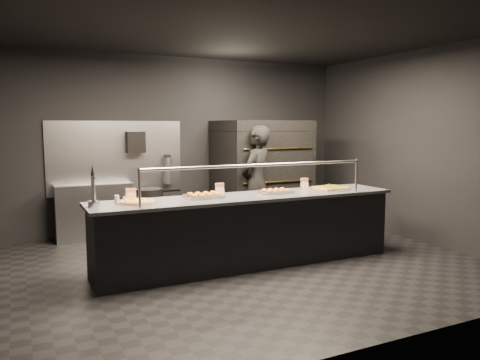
# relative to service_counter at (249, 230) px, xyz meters

# --- Properties ---
(room) EXTENTS (6.04, 6.00, 3.00)m
(room) POSITION_rel_service_counter_xyz_m (-0.02, 0.05, 1.03)
(room) COLOR black
(room) RESTS_ON ground
(service_counter) EXTENTS (4.10, 0.78, 1.37)m
(service_counter) POSITION_rel_service_counter_xyz_m (0.00, 0.00, 0.00)
(service_counter) COLOR black
(service_counter) RESTS_ON ground
(pizza_oven) EXTENTS (1.50, 1.23, 1.91)m
(pizza_oven) POSITION_rel_service_counter_xyz_m (1.20, 1.90, 0.50)
(pizza_oven) COLOR black
(pizza_oven) RESTS_ON ground
(prep_shelf) EXTENTS (1.20, 0.35, 0.90)m
(prep_shelf) POSITION_rel_service_counter_xyz_m (-1.60, 2.32, -0.01)
(prep_shelf) COLOR #99999E
(prep_shelf) RESTS_ON ground
(towel_dispenser) EXTENTS (0.30, 0.20, 0.35)m
(towel_dispenser) POSITION_rel_service_counter_xyz_m (-0.90, 2.39, 1.09)
(towel_dispenser) COLOR black
(towel_dispenser) RESTS_ON room
(fire_extinguisher) EXTENTS (0.14, 0.14, 0.51)m
(fire_extinguisher) POSITION_rel_service_counter_xyz_m (-0.35, 2.40, 0.60)
(fire_extinguisher) COLOR #B2B2B7
(fire_extinguisher) RESTS_ON room
(beer_tap) EXTENTS (0.12, 0.18, 0.48)m
(beer_tap) POSITION_rel_service_counter_xyz_m (-1.95, -0.02, 0.59)
(beer_tap) COLOR silver
(beer_tap) RESTS_ON service_counter
(round_pizza) EXTENTS (0.47, 0.47, 0.03)m
(round_pizza) POSITION_rel_service_counter_xyz_m (-1.45, 0.05, 0.47)
(round_pizza) COLOR silver
(round_pizza) RESTS_ON service_counter
(slider_tray_a) EXTENTS (0.51, 0.41, 0.07)m
(slider_tray_a) POSITION_rel_service_counter_xyz_m (-0.60, 0.07, 0.48)
(slider_tray_a) COLOR silver
(slider_tray_a) RESTS_ON service_counter
(slider_tray_b) EXTENTS (0.47, 0.39, 0.06)m
(slider_tray_b) POSITION_rel_service_counter_xyz_m (0.41, 0.02, 0.48)
(slider_tray_b) COLOR silver
(slider_tray_b) RESTS_ON service_counter
(square_pizza) EXTENTS (0.53, 0.53, 0.05)m
(square_pizza) POSITION_rel_service_counter_xyz_m (1.32, 0.02, 0.47)
(square_pizza) COLOR silver
(square_pizza) RESTS_ON service_counter
(condiment_jar) EXTENTS (0.14, 0.05, 0.09)m
(condiment_jar) POSITION_rel_service_counter_xyz_m (-1.63, 0.16, 0.50)
(condiment_jar) COLOR silver
(condiment_jar) RESTS_ON service_counter
(tent_cards) EXTENTS (2.63, 0.04, 0.15)m
(tent_cards) POSITION_rel_service_counter_xyz_m (-0.24, 0.28, 0.53)
(tent_cards) COLOR white
(tent_cards) RESTS_ON service_counter
(trash_bin) EXTENTS (0.48, 0.48, 0.80)m
(trash_bin) POSITION_rel_service_counter_xyz_m (-0.77, 2.14, -0.07)
(trash_bin) COLOR black
(trash_bin) RESTS_ON ground
(worker) EXTENTS (0.80, 0.74, 1.82)m
(worker) POSITION_rel_service_counter_xyz_m (0.76, 1.23, 0.45)
(worker) COLOR black
(worker) RESTS_ON ground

